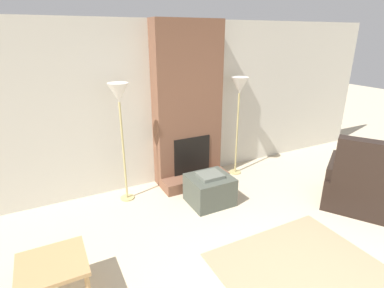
% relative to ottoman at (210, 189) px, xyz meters
% --- Properties ---
extents(wall_back, '(8.18, 0.06, 2.60)m').
position_rel_ottoman_xyz_m(wall_back, '(0.07, 1.04, 1.08)').
color(wall_back, beige).
rests_on(wall_back, ground_plane).
extents(fireplace, '(1.12, 0.61, 2.60)m').
position_rel_ottoman_xyz_m(fireplace, '(0.07, 0.84, 1.00)').
color(fireplace, brown).
rests_on(fireplace, ground_plane).
extents(ottoman, '(0.62, 0.56, 0.47)m').
position_rel_ottoman_xyz_m(ottoman, '(0.00, 0.00, 0.00)').
color(ottoman, '#474C42').
rests_on(ottoman, ground_plane).
extents(armchair, '(1.30, 1.30, 1.11)m').
position_rel_ottoman_xyz_m(armchair, '(1.88, -1.09, 0.10)').
color(armchair, black).
rests_on(armchair, ground_plane).
extents(side_table, '(0.60, 0.56, 0.46)m').
position_rel_ottoman_xyz_m(side_table, '(-2.17, -0.90, 0.18)').
color(side_table, tan).
rests_on(side_table, ground_plane).
extents(floor_lamp_left, '(0.29, 0.29, 1.77)m').
position_rel_ottoman_xyz_m(floor_lamp_left, '(-1.07, 0.68, 1.31)').
color(floor_lamp_left, tan).
rests_on(floor_lamp_left, ground_plane).
extents(floor_lamp_right, '(0.29, 0.29, 1.72)m').
position_rel_ottoman_xyz_m(floor_lamp_right, '(0.93, 0.68, 1.27)').
color(floor_lamp_right, tan).
rests_on(floor_lamp_right, ground_plane).
extents(area_rug, '(1.72, 1.61, 0.01)m').
position_rel_ottoman_xyz_m(area_rug, '(0.19, -1.75, -0.21)').
color(area_rug, '#9E8966').
rests_on(area_rug, ground_plane).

